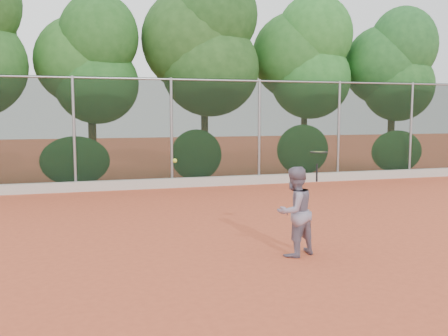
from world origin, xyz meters
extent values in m
plane|color=#CC5130|center=(0.00, 0.00, 0.00)|extent=(80.00, 80.00, 0.00)
cube|color=#B8B5AB|center=(0.00, 6.82, 0.15)|extent=(24.00, 0.20, 0.30)
imported|color=gray|center=(0.54, -1.34, 0.75)|extent=(0.89, 0.80, 1.50)
cube|color=black|center=(0.00, 7.00, 1.75)|extent=(24.00, 0.01, 3.50)
cylinder|color=gray|center=(0.00, 7.00, 3.45)|extent=(24.00, 0.06, 0.06)
cylinder|color=gray|center=(-3.00, 7.00, 1.75)|extent=(0.09, 0.09, 3.50)
cylinder|color=gray|center=(0.00, 7.00, 1.75)|extent=(0.09, 0.09, 3.50)
cylinder|color=gray|center=(3.00, 7.00, 1.75)|extent=(0.09, 0.09, 3.50)
cylinder|color=gray|center=(6.00, 7.00, 1.75)|extent=(0.09, 0.09, 3.50)
cylinder|color=gray|center=(9.00, 7.00, 1.75)|extent=(0.09, 0.09, 3.50)
cylinder|color=#452E1A|center=(-2.40, 9.30, 1.20)|extent=(0.28, 0.28, 2.40)
ellipsoid|color=#1F561D|center=(-2.20, 9.20, 3.40)|extent=(2.90, 2.40, 2.80)
ellipsoid|color=#255A1E|center=(-2.70, 9.50, 4.20)|extent=(3.20, 2.70, 3.10)
ellipsoid|color=#1D4F1B|center=(-2.10, 9.00, 5.00)|extent=(2.70, 2.30, 2.90)
cylinder|color=#3C2417|center=(1.60, 9.00, 1.50)|extent=(0.26, 0.26, 3.00)
ellipsoid|color=#326526|center=(1.80, 8.90, 4.00)|extent=(3.60, 3.00, 3.50)
ellipsoid|color=#326526|center=(1.30, 9.20, 5.00)|extent=(3.90, 3.20, 3.80)
ellipsoid|color=#2B6125|center=(1.90, 8.80, 5.90)|extent=(3.20, 2.70, 3.30)
cylinder|color=#472E1B|center=(5.70, 9.20, 1.35)|extent=(0.24, 0.24, 2.70)
ellipsoid|color=#216121|center=(5.90, 9.10, 3.70)|extent=(3.20, 2.70, 3.10)
ellipsoid|color=#1F531C|center=(5.40, 9.40, 4.60)|extent=(3.50, 2.90, 3.40)
ellipsoid|color=#226321|center=(6.00, 9.00, 5.40)|extent=(3.00, 2.50, 3.10)
cylinder|color=#442C1A|center=(9.40, 8.80, 1.25)|extent=(0.28, 0.28, 2.50)
ellipsoid|color=#30722B|center=(9.60, 8.70, 3.50)|extent=(3.00, 2.50, 2.90)
ellipsoid|color=#2B6F2A|center=(9.10, 9.00, 4.30)|extent=(3.30, 2.80, 3.20)
ellipsoid|color=#2A6F2C|center=(9.70, 8.60, 5.10)|extent=(2.80, 2.40, 3.00)
ellipsoid|color=#2B6A28|center=(-3.00, 7.80, 0.85)|extent=(2.20, 1.16, 1.60)
ellipsoid|color=#2A6325|center=(1.00, 7.80, 0.95)|extent=(1.80, 1.04, 1.76)
ellipsoid|color=#34772D|center=(5.00, 7.80, 1.05)|extent=(2.00, 1.10, 1.84)
ellipsoid|color=#34762D|center=(9.00, 7.80, 0.90)|extent=(2.16, 1.12, 1.64)
cylinder|color=black|center=(0.93, -1.36, 1.39)|extent=(0.04, 0.04, 0.30)
torus|color=black|center=(0.93, -1.42, 1.74)|extent=(0.34, 0.34, 0.03)
cylinder|color=#C4DB40|center=(0.93, -1.42, 1.74)|extent=(0.29, 0.29, 0.01)
sphere|color=#B8D731|center=(-1.37, -0.81, 1.61)|extent=(0.07, 0.07, 0.07)
camera|label=1|loc=(-2.89, -8.86, 2.39)|focal=40.00mm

